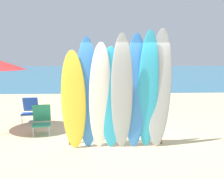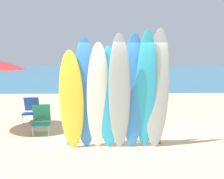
{
  "view_description": "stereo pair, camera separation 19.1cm",
  "coord_description": "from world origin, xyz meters",
  "px_view_note": "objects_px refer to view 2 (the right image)",
  "views": [
    {
      "loc": [
        -0.46,
        -6.72,
        2.23
      ],
      "look_at": [
        0.0,
        1.73,
        1.17
      ],
      "focal_mm": 44.25,
      "sensor_mm": 36.0,
      "label": 1
    },
    {
      "loc": [
        -0.27,
        -6.73,
        2.23
      ],
      "look_at": [
        0.0,
        1.73,
        1.17
      ],
      "focal_mm": 44.25,
      "sensor_mm": 36.0,
      "label": 2
    }
  ],
  "objects_px": {
    "surfboard_grey_4": "(119,94)",
    "beach_chair_red": "(31,109)",
    "surfboard_yellow_0": "(72,101)",
    "surfboard_white_2": "(98,98)",
    "beachgoer_photographing": "(150,82)",
    "surfboard_teal_3": "(109,99)",
    "surfboard_blue_5": "(133,93)",
    "surfboard_rack": "(114,124)",
    "beach_chair_blue": "(41,118)",
    "beachgoer_midbeach": "(115,83)",
    "surfboard_grey_7": "(157,91)",
    "surfboard_blue_1": "(85,95)",
    "surfboard_teal_6": "(146,92)",
    "beachgoer_strolling": "(122,89)",
    "beachgoer_by_water": "(138,86)",
    "beachgoer_near_rack": "(75,80)"
  },
  "relations": [
    {
      "from": "surfboard_white_2",
      "to": "surfboard_blue_1",
      "type": "bearing_deg",
      "value": 166.53
    },
    {
      "from": "beachgoer_photographing",
      "to": "beach_chair_red",
      "type": "height_order",
      "value": "beachgoer_photographing"
    },
    {
      "from": "surfboard_teal_6",
      "to": "surfboard_blue_1",
      "type": "bearing_deg",
      "value": -179.28
    },
    {
      "from": "beach_chair_red",
      "to": "beach_chair_blue",
      "type": "distance_m",
      "value": 1.66
    },
    {
      "from": "surfboard_teal_6",
      "to": "beachgoer_strolling",
      "type": "xyz_separation_m",
      "value": [
        -0.28,
        4.07,
        -0.41
      ]
    },
    {
      "from": "beach_chair_red",
      "to": "surfboard_grey_7",
      "type": "bearing_deg",
      "value": -45.07
    },
    {
      "from": "surfboard_blue_5",
      "to": "beachgoer_midbeach",
      "type": "xyz_separation_m",
      "value": [
        -0.14,
        6.62,
        -0.45
      ]
    },
    {
      "from": "surfboard_blue_5",
      "to": "surfboard_teal_6",
      "type": "relative_size",
      "value": 0.97
    },
    {
      "from": "surfboard_blue_5",
      "to": "beach_chair_blue",
      "type": "bearing_deg",
      "value": 150.02
    },
    {
      "from": "beach_chair_blue",
      "to": "surfboard_white_2",
      "type": "bearing_deg",
      "value": -50.72
    },
    {
      "from": "surfboard_yellow_0",
      "to": "beachgoer_by_water",
      "type": "height_order",
      "value": "surfboard_yellow_0"
    },
    {
      "from": "surfboard_grey_4",
      "to": "beach_chair_red",
      "type": "height_order",
      "value": "surfboard_grey_4"
    },
    {
      "from": "surfboard_blue_5",
      "to": "surfboard_teal_6",
      "type": "xyz_separation_m",
      "value": [
        0.28,
        -0.05,
        0.03
      ]
    },
    {
      "from": "surfboard_grey_4",
      "to": "beach_chair_blue",
      "type": "bearing_deg",
      "value": 147.27
    },
    {
      "from": "surfboard_yellow_0",
      "to": "beachgoer_by_water",
      "type": "distance_m",
      "value": 5.26
    },
    {
      "from": "surfboard_teal_3",
      "to": "surfboard_grey_7",
      "type": "xyz_separation_m",
      "value": [
        1.11,
        -0.06,
        0.19
      ]
    },
    {
      "from": "surfboard_yellow_0",
      "to": "beachgoer_photographing",
      "type": "relative_size",
      "value": 1.47
    },
    {
      "from": "surfboard_grey_4",
      "to": "beach_chair_blue",
      "type": "xyz_separation_m",
      "value": [
        -2.14,
        1.64,
        -0.92
      ]
    },
    {
      "from": "surfboard_rack",
      "to": "surfboard_white_2",
      "type": "distance_m",
      "value": 0.97
    },
    {
      "from": "surfboard_rack",
      "to": "surfboard_white_2",
      "type": "bearing_deg",
      "value": -129.67
    },
    {
      "from": "beachgoer_midbeach",
      "to": "surfboard_rack",
      "type": "bearing_deg",
      "value": -112.49
    },
    {
      "from": "surfboard_grey_7",
      "to": "beachgoer_midbeach",
      "type": "xyz_separation_m",
      "value": [
        -0.69,
        6.66,
        -0.49
      ]
    },
    {
      "from": "surfboard_blue_1",
      "to": "surfboard_blue_5",
      "type": "height_order",
      "value": "surfboard_blue_5"
    },
    {
      "from": "surfboard_grey_4",
      "to": "beachgoer_photographing",
      "type": "relative_size",
      "value": 1.73
    },
    {
      "from": "surfboard_grey_7",
      "to": "surfboard_white_2",
      "type": "bearing_deg",
      "value": -179.26
    },
    {
      "from": "surfboard_rack",
      "to": "beachgoer_near_rack",
      "type": "distance_m",
      "value": 8.12
    },
    {
      "from": "surfboard_grey_4",
      "to": "beachgoer_near_rack",
      "type": "distance_m",
      "value": 8.73
    },
    {
      "from": "surfboard_rack",
      "to": "surfboard_grey_7",
      "type": "xyz_separation_m",
      "value": [
        0.97,
        -0.51,
        0.9
      ]
    },
    {
      "from": "surfboard_grey_7",
      "to": "beachgoer_by_water",
      "type": "bearing_deg",
      "value": 90.56
    },
    {
      "from": "beach_chair_blue",
      "to": "beachgoer_near_rack",
      "type": "bearing_deg",
      "value": 79.88
    },
    {
      "from": "surfboard_blue_5",
      "to": "beachgoer_photographing",
      "type": "distance_m",
      "value": 7.26
    },
    {
      "from": "beachgoer_by_water",
      "to": "beachgoer_strolling",
      "type": "relative_size",
      "value": 1.02
    },
    {
      "from": "surfboard_yellow_0",
      "to": "surfboard_white_2",
      "type": "distance_m",
      "value": 0.61
    },
    {
      "from": "surfboard_teal_6",
      "to": "beachgoer_midbeach",
      "type": "height_order",
      "value": "surfboard_teal_6"
    },
    {
      "from": "surfboard_rack",
      "to": "surfboard_teal_6",
      "type": "distance_m",
      "value": 1.24
    },
    {
      "from": "surfboard_white_2",
      "to": "surfboard_teal_3",
      "type": "xyz_separation_m",
      "value": [
        0.25,
        0.02,
        -0.04
      ]
    },
    {
      "from": "beachgoer_photographing",
      "to": "beach_chair_blue",
      "type": "bearing_deg",
      "value": 165.41
    },
    {
      "from": "surfboard_blue_1",
      "to": "surfboard_grey_7",
      "type": "bearing_deg",
      "value": -2.58
    },
    {
      "from": "surfboard_rack",
      "to": "surfboard_white_2",
      "type": "xyz_separation_m",
      "value": [
        -0.39,
        -0.47,
        0.75
      ]
    },
    {
      "from": "surfboard_blue_1",
      "to": "surfboard_grey_4",
      "type": "height_order",
      "value": "surfboard_grey_4"
    },
    {
      "from": "surfboard_blue_5",
      "to": "beachgoer_near_rack",
      "type": "bearing_deg",
      "value": 106.46
    },
    {
      "from": "surfboard_blue_1",
      "to": "beachgoer_strolling",
      "type": "height_order",
      "value": "surfboard_blue_1"
    },
    {
      "from": "surfboard_blue_1",
      "to": "surfboard_teal_6",
      "type": "bearing_deg",
      "value": -3.47
    },
    {
      "from": "surfboard_white_2",
      "to": "beachgoer_midbeach",
      "type": "xyz_separation_m",
      "value": [
        0.67,
        6.62,
        -0.35
      ]
    },
    {
      "from": "beachgoer_midbeach",
      "to": "beach_chair_blue",
      "type": "relative_size",
      "value": 1.91
    },
    {
      "from": "surfboard_teal_3",
      "to": "beach_chair_red",
      "type": "height_order",
      "value": "surfboard_teal_3"
    },
    {
      "from": "surfboard_blue_5",
      "to": "surfboard_teal_6",
      "type": "height_order",
      "value": "surfboard_teal_6"
    },
    {
      "from": "surfboard_rack",
      "to": "beach_chair_red",
      "type": "relative_size",
      "value": 2.97
    },
    {
      "from": "surfboard_grey_4",
      "to": "beachgoer_near_rack",
      "type": "relative_size",
      "value": 1.77
    },
    {
      "from": "surfboard_teal_3",
      "to": "surfboard_blue_5",
      "type": "xyz_separation_m",
      "value": [
        0.56,
        -0.01,
        0.14
      ]
    }
  ]
}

